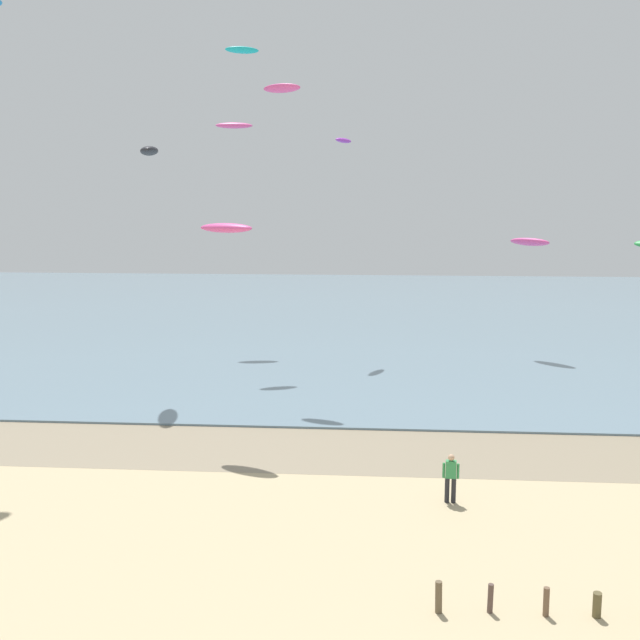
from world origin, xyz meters
TOP-DOWN VIEW (x-y plane):
  - wet_sand_strip at (0.00, 19.59)m, footprint 120.00×5.62m
  - sea at (0.00, 57.40)m, footprint 160.00×70.00m
  - person_nearest_camera at (2.64, 14.57)m, footprint 0.57×0.25m
  - kite_aloft_0 at (-2.16, 39.18)m, footprint 1.38×2.01m
  - kite_aloft_1 at (-9.84, 42.10)m, footprint 2.66×1.25m
  - kite_aloft_2 at (-6.17, 20.73)m, footprint 2.62×1.73m
  - kite_aloft_4 at (10.00, 39.44)m, footprint 2.78×2.69m
  - kite_aloft_6 at (-4.96, 29.85)m, footprint 2.24×1.40m
  - kite_aloft_7 at (-11.75, 28.70)m, footprint 1.51×2.94m
  - kite_aloft_11 at (-8.35, 37.30)m, footprint 2.22×1.43m

SIDE VIEW (x-z plane):
  - wet_sand_strip at x=0.00m, z-range 0.00..0.01m
  - sea at x=0.00m, z-range 0.00..0.10m
  - person_nearest_camera at x=2.64m, z-range 0.06..1.77m
  - kite_aloft_4 at x=10.00m, z-range 7.19..7.94m
  - kite_aloft_2 at x=-6.17m, z-range 8.87..9.28m
  - kite_aloft_7 at x=-11.75m, z-range 12.47..13.01m
  - kite_aloft_0 at x=-2.16m, z-range 13.86..14.25m
  - kite_aloft_1 at x=-9.84m, z-range 15.10..15.57m
  - kite_aloft_6 at x=-4.96m, z-range 15.67..16.27m
  - kite_aloft_11 at x=-8.35m, z-range 19.11..19.62m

